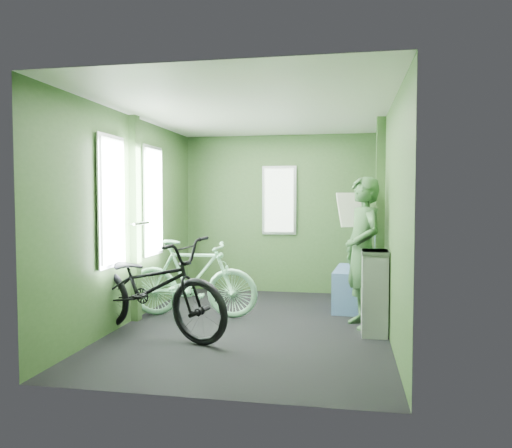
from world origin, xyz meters
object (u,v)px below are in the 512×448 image
Objects in this scene: bicycle_black at (150,336)px; bicycle_mint at (193,318)px; waste_box at (374,293)px; bench_seat at (360,283)px; passenger at (363,252)px.

bicycle_mint is (0.19, 0.81, 0.00)m from bicycle_black.
waste_box is at bearing -57.67° from bicycle_black.
bench_seat is at bearing -67.31° from bicycle_mint.
waste_box is (2.22, 0.46, 0.43)m from bicycle_black.
waste_box is (2.03, -0.35, 0.43)m from bicycle_mint.
passenger is 0.50m from waste_box.
bench_seat is (2.11, 1.68, 0.31)m from bicycle_black.
waste_box reaches higher than bicycle_mint.
waste_box is at bearing -2.84° from passenger.
waste_box is at bearing -101.63° from bicycle_mint.
passenger is at bearing -49.50° from bicycle_black.
bench_seat reaches higher than bicycle_black.
bicycle_black is at bearing -168.36° from waste_box.
bicycle_black is 2.20× the size of waste_box.
bench_seat is (1.92, 0.87, 0.31)m from bicycle_mint.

